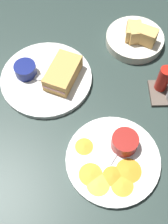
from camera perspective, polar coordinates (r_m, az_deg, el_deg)
The scene contains 11 objects.
ground_plane at distance 87.87cm, azimuth -2.62°, elevation 4.15°, with size 110.00×110.00×3.00cm, color #283833.
plate_sandwich_main at distance 88.54cm, azimuth -7.59°, elevation 6.74°, with size 28.03×28.03×1.60cm, color white.
sandwich_half_near at distance 85.23cm, azimuth -4.28°, elevation 7.86°, with size 14.94×12.09×4.80cm.
ramekin_dark_sauce at distance 88.20cm, azimuth -11.75°, elevation 8.43°, with size 6.66×6.66×3.61cm.
spoon_by_dark_ramekin at distance 87.16cm, azimuth -8.62°, elevation 6.59°, with size 6.06×9.35×0.80cm.
plate_chips_companion at distance 75.82cm, azimuth 5.85°, elevation -9.58°, with size 24.91×24.91×1.60cm, color white.
ramekin_light_gravy at distance 74.78cm, azimuth 8.22°, elevation -6.01°, with size 7.03×7.03×4.10cm.
spoon_by_gravy_ramekin at distance 76.63cm, azimuth 7.88°, elevation -6.19°, with size 8.95×6.84×0.80cm.
plantain_chip_scatter at distance 73.40cm, azimuth 4.80°, elevation -12.26°, with size 18.02×17.97×0.60cm.
bread_basket_rear at distance 97.62cm, azimuth 10.36°, elevation 14.48°, with size 19.03×19.03×7.99cm.
condiment_caddy at distance 86.31cm, azimuth 16.21°, elevation 4.98°, with size 9.00×9.00×9.50cm.
Camera 1 is at (48.14, 2.79, 71.95)cm, focal length 45.28 mm.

